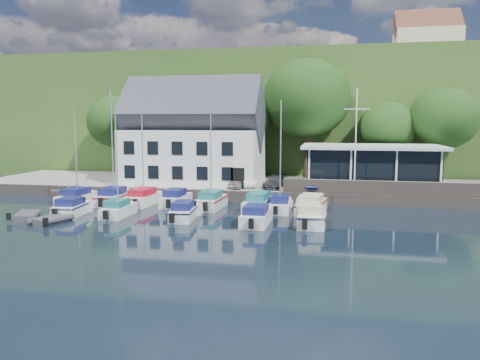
{
  "coord_description": "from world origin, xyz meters",
  "views": [
    {
      "loc": [
        7.24,
        -30.85,
        7.45
      ],
      "look_at": [
        -0.59,
        9.0,
        2.29
      ],
      "focal_mm": 35.0,
      "sensor_mm": 36.0,
      "label": 1
    }
  ],
  "objects_px": {
    "boat_r1_6": "(280,161)",
    "boat_r1_0": "(76,156)",
    "boat_r1_7": "(311,203)",
    "boat_r1_5": "(259,201)",
    "car_silver": "(237,182)",
    "boat_r1_3": "(176,197)",
    "boat_r1_1": "(112,151)",
    "harbor_building": "(194,141)",
    "boat_r2_4": "(310,214)",
    "boat_r2_2": "(184,210)",
    "flagpole": "(356,141)",
    "dinghy_0": "(27,215)",
    "boat_r2_0": "(71,206)",
    "car_white": "(248,181)",
    "club_pavilion": "(371,166)",
    "boat_r1_2": "(143,154)",
    "boat_r2_3": "(256,214)",
    "car_dgrey": "(275,182)",
    "car_blue": "(316,182)",
    "dinghy_1": "(50,219)",
    "boat_r1_4": "(211,153)",
    "boat_r2_1": "(117,163)"
  },
  "relations": [
    {
      "from": "boat_r1_6",
      "to": "boat_r1_0",
      "type": "bearing_deg",
      "value": 176.3
    },
    {
      "from": "boat_r1_6",
      "to": "boat_r1_7",
      "type": "relative_size",
      "value": 1.23
    },
    {
      "from": "boat_r1_5",
      "to": "boat_r1_6",
      "type": "height_order",
      "value": "boat_r1_6"
    },
    {
      "from": "car_silver",
      "to": "boat_r1_3",
      "type": "xyz_separation_m",
      "value": [
        -4.47,
        -5.27,
        -0.79
      ]
    },
    {
      "from": "boat_r1_1",
      "to": "boat_r1_5",
      "type": "relative_size",
      "value": 1.41
    },
    {
      "from": "harbor_building",
      "to": "boat_r2_4",
      "type": "height_order",
      "value": "harbor_building"
    },
    {
      "from": "boat_r1_6",
      "to": "boat_r2_2",
      "type": "relative_size",
      "value": 1.48
    },
    {
      "from": "car_silver",
      "to": "boat_r1_6",
      "type": "relative_size",
      "value": 0.39
    },
    {
      "from": "flagpole",
      "to": "boat_r1_7",
      "type": "height_order",
      "value": "flagpole"
    },
    {
      "from": "dinghy_0",
      "to": "boat_r2_0",
      "type": "bearing_deg",
      "value": 15.21
    },
    {
      "from": "boat_r2_4",
      "to": "harbor_building",
      "type": "bearing_deg",
      "value": 127.86
    },
    {
      "from": "car_silver",
      "to": "boat_r2_4",
      "type": "height_order",
      "value": "car_silver"
    },
    {
      "from": "car_white",
      "to": "club_pavilion",
      "type": "bearing_deg",
      "value": -8.87
    },
    {
      "from": "car_white",
      "to": "boat_r1_2",
      "type": "height_order",
      "value": "boat_r1_2"
    },
    {
      "from": "boat_r1_1",
      "to": "boat_r2_2",
      "type": "bearing_deg",
      "value": -32.18
    },
    {
      "from": "boat_r1_6",
      "to": "boat_r2_3",
      "type": "xyz_separation_m",
      "value": [
        -1.17,
        -5.02,
        -3.45
      ]
    },
    {
      "from": "harbor_building",
      "to": "car_dgrey",
      "type": "bearing_deg",
      "value": -17.63
    },
    {
      "from": "boat_r1_1",
      "to": "boat_r2_2",
      "type": "height_order",
      "value": "boat_r1_1"
    },
    {
      "from": "boat_r1_5",
      "to": "boat_r2_3",
      "type": "distance_m",
      "value": 5.22
    },
    {
      "from": "car_blue",
      "to": "boat_r1_1",
      "type": "xyz_separation_m",
      "value": [
        -17.67,
        -5.79,
        3.04
      ]
    },
    {
      "from": "boat_r1_0",
      "to": "dinghy_1",
      "type": "distance_m",
      "value": 9.13
    },
    {
      "from": "flagpole",
      "to": "car_blue",
      "type": "bearing_deg",
      "value": 159.74
    },
    {
      "from": "boat_r2_3",
      "to": "car_silver",
      "type": "bearing_deg",
      "value": 108.72
    },
    {
      "from": "car_white",
      "to": "boat_r2_0",
      "type": "height_order",
      "value": "car_white"
    },
    {
      "from": "boat_r2_0",
      "to": "boat_r1_5",
      "type": "bearing_deg",
      "value": 13.14
    },
    {
      "from": "boat_r1_5",
      "to": "boat_r2_4",
      "type": "distance_m",
      "value": 6.38
    },
    {
      "from": "harbor_building",
      "to": "boat_r1_1",
      "type": "height_order",
      "value": "harbor_building"
    },
    {
      "from": "car_dgrey",
      "to": "boat_r1_2",
      "type": "bearing_deg",
      "value": -146.52
    },
    {
      "from": "boat_r2_3",
      "to": "dinghy_1",
      "type": "distance_m",
      "value": 15.1
    },
    {
      "from": "harbor_building",
      "to": "boat_r1_7",
      "type": "height_order",
      "value": "harbor_building"
    },
    {
      "from": "harbor_building",
      "to": "boat_r1_6",
      "type": "height_order",
      "value": "harbor_building"
    },
    {
      "from": "boat_r1_0",
      "to": "boat_r1_1",
      "type": "bearing_deg",
      "value": 7.97
    },
    {
      "from": "boat_r1_4",
      "to": "boat_r2_2",
      "type": "xyz_separation_m",
      "value": [
        -0.9,
        -4.75,
        -4.02
      ]
    },
    {
      "from": "car_white",
      "to": "boat_r2_4",
      "type": "bearing_deg",
      "value": -78.94
    },
    {
      "from": "boat_r2_2",
      "to": "boat_r2_4",
      "type": "xyz_separation_m",
      "value": [
        9.46,
        -0.01,
        0.08
      ]
    },
    {
      "from": "car_silver",
      "to": "boat_r2_1",
      "type": "xyz_separation_m",
      "value": [
        -7.41,
        -10.47,
        2.61
      ]
    },
    {
      "from": "car_silver",
      "to": "boat_r1_7",
      "type": "bearing_deg",
      "value": -35.78
    },
    {
      "from": "flagpole",
      "to": "boat_r1_6",
      "type": "xyz_separation_m",
      "value": [
        -6.15,
        -5.01,
        -1.5
      ]
    },
    {
      "from": "boat_r1_5",
      "to": "boat_r1_7",
      "type": "bearing_deg",
      "value": 4.95
    },
    {
      "from": "car_white",
      "to": "dinghy_0",
      "type": "xyz_separation_m",
      "value": [
        -14.66,
        -13.59,
        -1.22
      ]
    },
    {
      "from": "harbor_building",
      "to": "flagpole",
      "type": "distance_m",
      "value": 16.92
    },
    {
      "from": "boat_r2_1",
      "to": "boat_r1_3",
      "type": "bearing_deg",
      "value": 60.04
    },
    {
      "from": "harbor_building",
      "to": "car_white",
      "type": "height_order",
      "value": "harbor_building"
    },
    {
      "from": "car_white",
      "to": "boat_r1_0",
      "type": "height_order",
      "value": "boat_r1_0"
    },
    {
      "from": "boat_r1_6",
      "to": "boat_r2_4",
      "type": "height_order",
      "value": "boat_r1_6"
    },
    {
      "from": "car_white",
      "to": "boat_r1_5",
      "type": "relative_size",
      "value": 0.52
    },
    {
      "from": "dinghy_1",
      "to": "boat_r1_6",
      "type": "bearing_deg",
      "value": 45.14
    },
    {
      "from": "harbor_building",
      "to": "boat_r2_1",
      "type": "distance_m",
      "value": 14.05
    },
    {
      "from": "dinghy_0",
      "to": "boat_r1_6",
      "type": "bearing_deg",
      "value": -3.52
    },
    {
      "from": "car_silver",
      "to": "boat_r2_4",
      "type": "relative_size",
      "value": 0.51
    }
  ]
}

